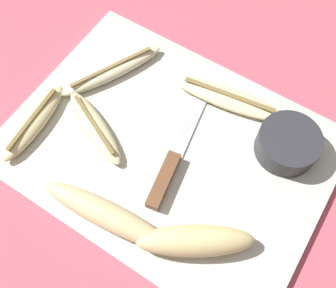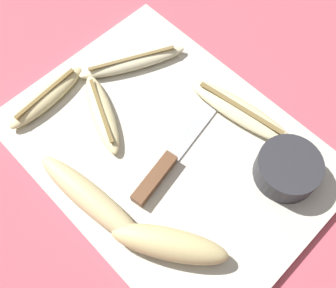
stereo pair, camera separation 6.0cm
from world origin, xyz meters
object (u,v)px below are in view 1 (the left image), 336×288
at_px(knife, 169,169).
at_px(banana_soft_right, 95,127).
at_px(banana_bright_far, 112,71).
at_px(banana_ripe_center, 34,122).
at_px(prep_bowl, 288,144).
at_px(banana_spotted_left, 195,241).
at_px(banana_mellow_near, 107,215).
at_px(banana_cream_curved, 229,98).

height_order(knife, banana_soft_right, banana_soft_right).
xyz_separation_m(banana_bright_far, banana_soft_right, (0.04, -0.10, -0.00)).
height_order(banana_ripe_center, prep_bowl, prep_bowl).
relative_size(banana_spotted_left, banana_soft_right, 1.04).
distance_m(banana_bright_far, banana_mellow_near, 0.25).
bearing_deg(banana_cream_curved, banana_ripe_center, -139.28).
xyz_separation_m(banana_cream_curved, prep_bowl, (0.12, -0.03, 0.01)).
distance_m(banana_mellow_near, banana_soft_right, 0.15).
bearing_deg(banana_ripe_center, prep_bowl, 26.20).
bearing_deg(banana_mellow_near, banana_bright_far, 124.62).
xyz_separation_m(banana_mellow_near, banana_spotted_left, (0.12, 0.03, 0.00)).
distance_m(knife, banana_cream_curved, 0.16).
height_order(banana_bright_far, prep_bowl, prep_bowl).
height_order(knife, banana_spotted_left, banana_spotted_left).
height_order(knife, banana_mellow_near, banana_mellow_near).
bearing_deg(banana_mellow_near, banana_spotted_left, 15.69).
relative_size(banana_mellow_near, prep_bowl, 2.18).
bearing_deg(banana_soft_right, banana_cream_curved, 46.57).
bearing_deg(banana_spotted_left, banana_cream_curved, 107.51).
bearing_deg(banana_mellow_near, banana_ripe_center, 162.34).
height_order(banana_bright_far, banana_mellow_near, banana_mellow_near).
xyz_separation_m(banana_soft_right, banana_ripe_center, (-0.09, -0.04, 0.00)).
height_order(banana_cream_curved, banana_ripe_center, banana_ripe_center).
bearing_deg(banana_bright_far, banana_cream_curved, 16.62).
relative_size(banana_cream_curved, banana_spotted_left, 1.23).
distance_m(banana_cream_curved, banana_spotted_left, 0.24).
distance_m(banana_cream_curved, banana_ripe_center, 0.31).
bearing_deg(banana_cream_curved, banana_soft_right, -133.43).
height_order(banana_spotted_left, banana_ripe_center, banana_spotted_left).
distance_m(knife, prep_bowl, 0.18).
relative_size(banana_bright_far, banana_spotted_left, 1.16).
xyz_separation_m(banana_ripe_center, prep_bowl, (0.35, 0.17, 0.01)).
bearing_deg(banana_bright_far, banana_mellow_near, -55.38).
height_order(banana_soft_right, prep_bowl, prep_bowl).
xyz_separation_m(banana_cream_curved, banana_ripe_center, (-0.24, -0.20, 0.00)).
height_order(knife, prep_bowl, prep_bowl).
xyz_separation_m(banana_mellow_near, banana_soft_right, (-0.10, 0.10, -0.01)).
distance_m(banana_bright_far, banana_soft_right, 0.11).
distance_m(banana_mellow_near, banana_spotted_left, 0.13).
bearing_deg(banana_soft_right, prep_bowl, 25.83).
bearing_deg(prep_bowl, banana_soft_right, -154.17).
height_order(knife, banana_cream_curved, banana_cream_curved).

